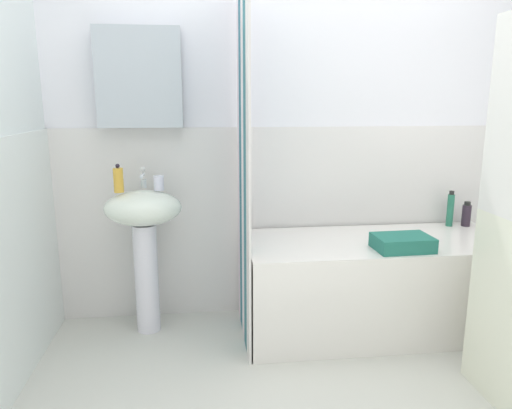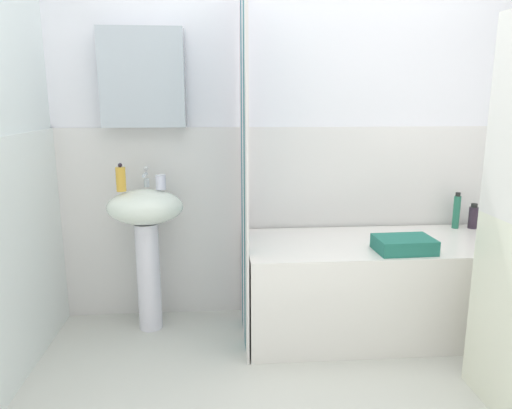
% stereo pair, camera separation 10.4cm
% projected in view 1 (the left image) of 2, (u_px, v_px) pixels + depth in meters
% --- Properties ---
extents(wall_back_tiled, '(3.60, 0.18, 2.40)m').
position_uv_depth(wall_back_tiled, '(295.00, 136.00, 2.99)').
color(wall_back_tiled, white).
rests_on(wall_back_tiled, ground_plane).
extents(sink, '(0.44, 0.34, 0.86)m').
position_uv_depth(sink, '(144.00, 230.00, 2.76)').
color(sink, white).
rests_on(sink, ground_plane).
extents(faucet, '(0.03, 0.12, 0.12)m').
position_uv_depth(faucet, '(143.00, 178.00, 2.78)').
color(faucet, silver).
rests_on(faucet, sink).
extents(soap_dispenser, '(0.05, 0.05, 0.16)m').
position_uv_depth(soap_dispenser, '(118.00, 180.00, 2.66)').
color(soap_dispenser, gold).
rests_on(soap_dispenser, sink).
extents(toothbrush_cup, '(0.06, 0.06, 0.08)m').
position_uv_depth(toothbrush_cup, '(159.00, 183.00, 2.73)').
color(toothbrush_cup, silver).
rests_on(toothbrush_cup, sink).
extents(bathtub, '(1.56, 0.66, 0.56)m').
position_uv_depth(bathtub, '(376.00, 285.00, 2.86)').
color(bathtub, white).
rests_on(bathtub, ground_plane).
extents(shower_curtain, '(0.01, 0.66, 2.00)m').
position_uv_depth(shower_curtain, '(243.00, 168.00, 2.61)').
color(shower_curtain, white).
rests_on(shower_curtain, ground_plane).
extents(body_wash_bottle, '(0.06, 0.06, 0.16)m').
position_uv_depth(body_wash_bottle, '(466.00, 215.00, 3.09)').
color(body_wash_bottle, '#312532').
rests_on(body_wash_bottle, bathtub).
extents(conditioner_bottle, '(0.04, 0.04, 0.23)m').
position_uv_depth(conditioner_bottle, '(450.00, 209.00, 3.08)').
color(conditioner_bottle, '#287258').
rests_on(conditioner_bottle, bathtub).
extents(towel_folded, '(0.31, 0.22, 0.08)m').
position_uv_depth(towel_folded, '(402.00, 243.00, 2.61)').
color(towel_folded, '#246F5F').
rests_on(towel_folded, bathtub).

